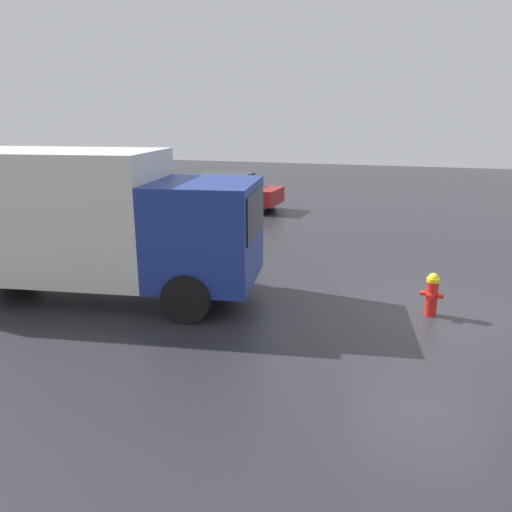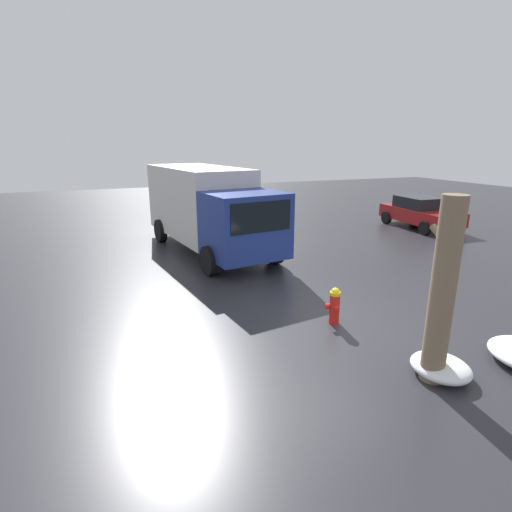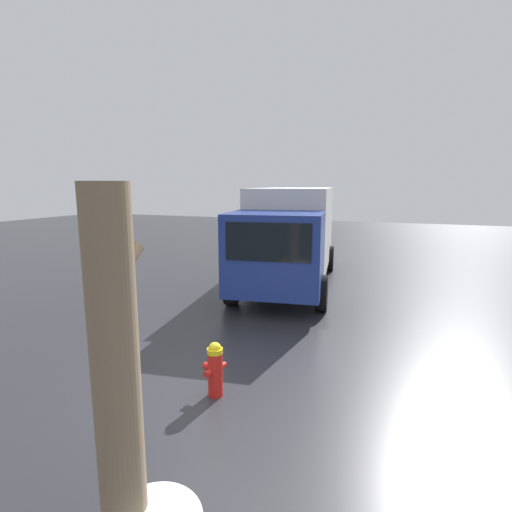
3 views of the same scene
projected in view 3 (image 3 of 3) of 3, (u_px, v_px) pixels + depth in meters
The scene contains 4 objects.
ground_plane at pixel (216, 395), 5.94m from camera, with size 60.00×60.00×0.00m, color #28282D.
fire_hydrant at pixel (215, 368), 5.87m from camera, with size 0.43×0.34×0.83m.
tree_trunk at pixel (116, 373), 3.27m from camera, with size 0.60×0.39×3.12m.
delivery_truck at pixel (291, 232), 12.54m from camera, with size 7.56×3.42×2.99m.
Camera 3 is at (-4.90, -2.53, 3.09)m, focal length 28.00 mm.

